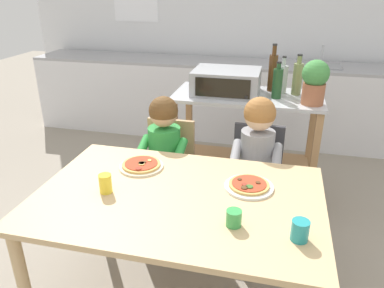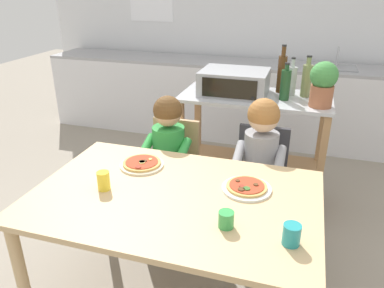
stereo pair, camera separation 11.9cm
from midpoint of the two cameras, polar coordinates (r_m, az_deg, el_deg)
ground_plane at (r=3.27m, az=5.78°, el=-8.23°), size 11.98×11.98×0.00m
back_wall_tiled at (r=4.63m, az=11.47°, el=18.74°), size 5.43×0.14×2.70m
kitchen_counter at (r=4.40m, az=9.95°, el=6.46°), size 4.89×0.60×1.08m
kitchen_island_cart at (r=3.04m, az=10.41°, el=1.83°), size 1.14×0.56×0.91m
toaster_oven at (r=2.93m, az=7.66°, el=9.33°), size 0.51×0.40×0.19m
bottle_slim_sauce at (r=3.04m, az=14.66°, el=10.47°), size 0.07×0.07×0.37m
bottle_tall_green_wine at (r=2.98m, az=18.22°, el=9.31°), size 0.07×0.07×0.31m
bottle_dark_olive_oil at (r=2.85m, az=15.25°, el=8.78°), size 0.07×0.07×0.27m
bottle_brown_beer at (r=2.99m, az=16.05°, el=9.33°), size 0.08×0.08×0.29m
potted_herb_plant at (r=2.76m, az=20.58°, el=8.74°), size 0.19×0.19×0.32m
dining_table at (r=1.94m, az=-0.88°, el=-9.98°), size 1.43×0.95×0.74m
dining_chair_left at (r=2.70m, az=-1.76°, el=-3.65°), size 0.36×0.36×0.81m
dining_chair_right at (r=2.63m, az=11.56°, el=-5.06°), size 0.36×0.36×0.81m
child_in_green_shirt at (r=2.52m, az=-2.69°, el=-1.18°), size 0.32×0.42×1.01m
child_in_grey_shirt at (r=2.43m, az=11.63°, el=-2.11°), size 0.32×0.42×1.04m
pizza_plate_cream at (r=2.17m, az=-6.10°, el=-3.05°), size 0.25×0.25×0.03m
pizza_plate_white at (r=1.95m, az=10.09°, el=-6.58°), size 0.25×0.25×0.03m
drinking_cup_yellow at (r=1.95m, az=-11.66°, el=-5.55°), size 0.06×0.06×0.10m
drinking_cup_teal at (r=1.61m, az=17.08°, el=-13.13°), size 0.07×0.07×0.09m
drinking_cup_green at (r=1.66m, az=7.33°, el=-11.40°), size 0.07×0.07×0.08m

